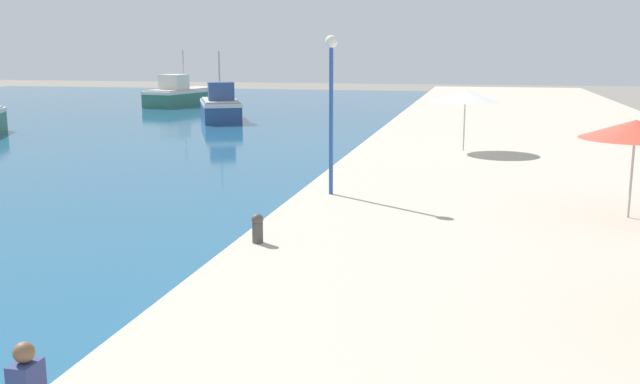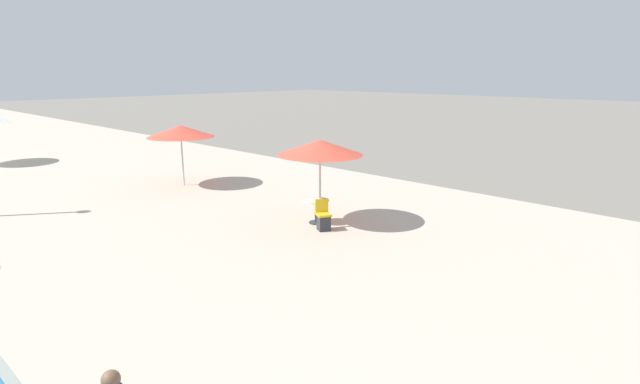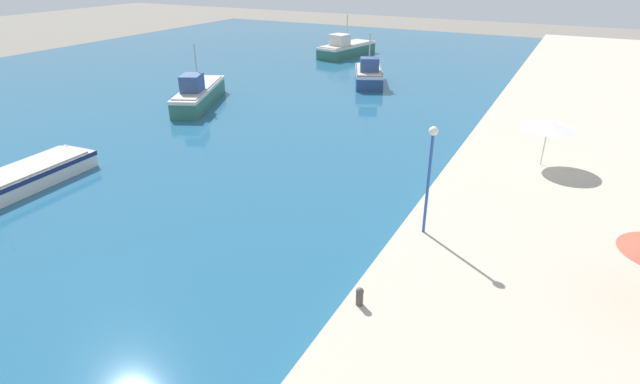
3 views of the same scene
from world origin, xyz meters
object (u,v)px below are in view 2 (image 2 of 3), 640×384
at_px(cafe_umbrella_white, 181,131).
at_px(cafe_table, 316,206).
at_px(cafe_umbrella_pink, 320,147).
at_px(cafe_chair_left, 323,219).

xyz_separation_m(cafe_umbrella_white, cafe_table, (-0.00, -7.62, -1.70)).
height_order(cafe_umbrella_pink, cafe_table, cafe_umbrella_pink).
xyz_separation_m(cafe_umbrella_pink, cafe_umbrella_white, (-0.05, 7.74, -0.14)).
distance_m(cafe_umbrella_pink, cafe_umbrella_white, 7.74).
xyz_separation_m(cafe_umbrella_white, cafe_chair_left, (-0.34, -8.26, -1.90)).
xyz_separation_m(cafe_table, cafe_chair_left, (-0.34, -0.64, -0.21)).
bearing_deg(cafe_umbrella_white, cafe_chair_left, -92.39).
bearing_deg(cafe_table, cafe_chair_left, -118.11).
relative_size(cafe_umbrella_pink, cafe_chair_left, 2.86).
relative_size(cafe_umbrella_white, cafe_table, 3.35).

